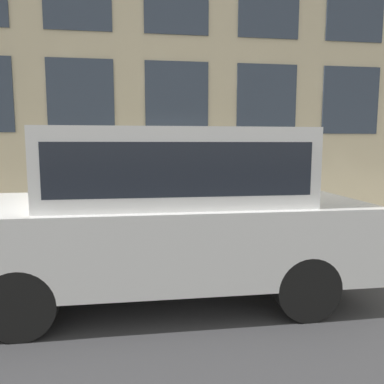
{
  "coord_description": "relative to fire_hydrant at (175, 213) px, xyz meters",
  "views": [
    {
      "loc": [
        -5.55,
        0.86,
        1.72
      ],
      "look_at": [
        0.88,
        -0.04,
        0.9
      ],
      "focal_mm": 35.0,
      "sensor_mm": 36.0,
      "label": 1
    }
  ],
  "objects": [
    {
      "name": "sidewalk",
      "position": [
        0.89,
        -0.29,
        -0.5
      ],
      "size": [
        3.04,
        60.0,
        0.17
      ],
      "color": "gray",
      "rests_on": "ground_plane"
    },
    {
      "name": "building_facade",
      "position": [
        2.56,
        -0.29,
        3.7
      ],
      "size": [
        0.33,
        40.0,
        8.58
      ],
      "color": "#C6B793",
      "rests_on": "ground_plane"
    },
    {
      "name": "fire_hydrant",
      "position": [
        0.0,
        0.0,
        0.0
      ],
      "size": [
        0.3,
        0.42,
        0.82
      ],
      "color": "gray",
      "rests_on": "sidewalk"
    },
    {
      "name": "person",
      "position": [
        0.51,
        -0.66,
        0.6
      ],
      "size": [
        0.41,
        0.27,
        1.69
      ],
      "rotation": [
        0.0,
        0.0,
        -0.83
      ],
      "color": "#726651",
      "rests_on": "sidewalk"
    },
    {
      "name": "parked_truck_white_near",
      "position": [
        -2.02,
        0.25,
        0.47
      ],
      "size": [
        1.82,
        4.31,
        1.89
      ],
      "color": "black",
      "rests_on": "ground_plane"
    },
    {
      "name": "ground_plane",
      "position": [
        -0.63,
        -0.29,
        -0.59
      ],
      "size": [
        80.0,
        80.0,
        0.0
      ],
      "primitive_type": "plane",
      "color": "#38383A"
    }
  ]
}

